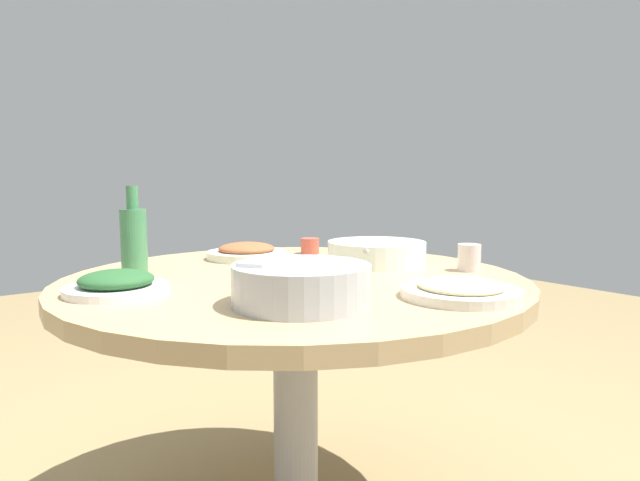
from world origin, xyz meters
TOP-DOWN VIEW (x-y plane):
  - round_dining_table at (0.00, 0.00)m, footprint 1.16×1.16m
  - rice_bowl at (-0.27, 0.17)m, footprint 0.27×0.27m
  - soup_bowl at (0.01, -0.29)m, footprint 0.28×0.28m
  - dish_noodles at (-0.42, -0.12)m, footprint 0.25×0.25m
  - dish_stirfry at (0.34, -0.05)m, footprint 0.25×0.25m
  - dish_greens at (0.06, 0.43)m, footprint 0.22×0.22m
  - green_bottle at (0.26, 0.32)m, footprint 0.07×0.07m
  - tea_cup_near at (-0.23, -0.41)m, footprint 0.06×0.06m
  - tea_cup_far at (0.30, -0.27)m, footprint 0.06×0.06m

SIDE VIEW (x-z plane):
  - round_dining_table at x=0.00m, z-range 0.26..0.98m
  - dish_noodles at x=-0.42m, z-range 0.72..0.76m
  - dish_greens at x=0.06m, z-range 0.72..0.77m
  - dish_stirfry at x=0.34m, z-range 0.72..0.77m
  - tea_cup_far at x=0.30m, z-range 0.72..0.78m
  - soup_bowl at x=0.01m, z-range 0.72..0.79m
  - tea_cup_near at x=-0.23m, z-range 0.72..0.80m
  - rice_bowl at x=-0.27m, z-range 0.72..0.81m
  - green_bottle at x=0.26m, z-range 0.70..0.93m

